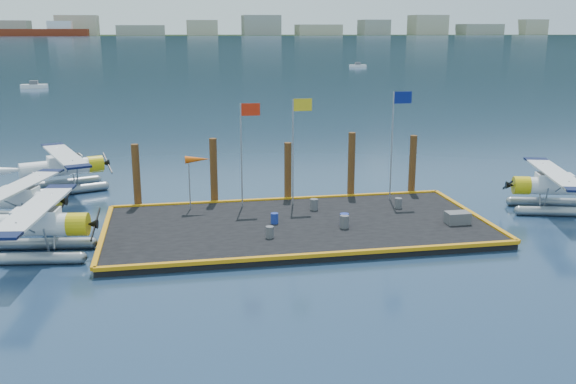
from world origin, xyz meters
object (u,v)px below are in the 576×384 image
seaplane_b (14,203)px  flagpole_red (245,139)px  seaplane_a (29,228)px  drum_1 (344,222)px  piling_1 (214,173)px  piling_2 (288,173)px  windsock (197,161)px  drum_0 (274,218)px  drum_5 (314,204)px  piling_3 (351,167)px  flagpole_blue (396,129)px  piling_0 (137,178)px  drum_4 (398,203)px  crate (457,218)px  drum_3 (270,232)px  seaplane_c (60,170)px  flagpole_yellow (296,135)px  piling_4 (412,167)px  drum_2 (344,220)px  seaplane_d (560,189)px

seaplane_b → flagpole_red: (12.67, 0.23, 3.07)m
seaplane_a → drum_1: 15.43m
piling_1 → piling_2: size_ratio=1.11×
seaplane_b → windsock: size_ratio=2.73×
drum_0 → drum_5: size_ratio=0.89×
seaplane_a → piling_3: (17.65, 7.09, 0.75)m
flagpole_blue → piling_0: bearing=174.0°
drum_5 → piling_3: 4.51m
seaplane_a → windsock: bearing=131.5°
piling_1 → piling_2: (4.50, 0.00, -0.20)m
drum_4 → flagpole_blue: (0.36, 1.93, 3.99)m
drum_1 → windsock: (-7.29, 5.03, 2.50)m
seaplane_b → drum_1: bearing=90.5°
crate → piling_0: piling_0 is taller
drum_4 → flagpole_red: size_ratio=0.10×
drum_4 → crate: crate is taller
piling_0 → piling_1: 4.50m
drum_3 → piling_2: piling_2 is taller
seaplane_c → flagpole_red: size_ratio=1.53×
seaplane_c → piling_3: bearing=53.5°
piling_2 → piling_3: bearing=0.0°
piling_1 → drum_5: bearing=-28.8°
drum_1 → piling_0: 12.70m
drum_3 → piling_2: size_ratio=0.15×
seaplane_a → piling_0: (4.65, 7.09, 0.60)m
flagpole_yellow → seaplane_b: bearing=-179.2°
drum_1 → drum_5: 3.71m
flagpole_red → piling_4: flagpole_red is taller
crate → flagpole_red: 12.52m
piling_4 → piling_2: bearing=180.0°
drum_1 → piling_4: 9.19m
seaplane_a → drum_3: (11.34, -0.42, -0.72)m
seaplane_c → drum_3: 17.79m
piling_1 → windsock: bearing=-122.7°
seaplane_c → flagpole_red: flagpole_red is taller
seaplane_c → drum_3: seaplane_c is taller
seaplane_a → drum_5: bearing=113.0°
drum_2 → piling_0: (-10.85, 6.30, 1.27)m
drum_2 → windsock: size_ratio=0.21×
seaplane_b → drum_3: 14.34m
seaplane_c → seaplane_b: bearing=-28.5°
piling_3 → flagpole_red: bearing=-166.7°
drum_1 → windsock: windsock is taller
flagpole_red → piling_3: flagpole_red is taller
drum_4 → piling_2: piling_2 is taller
seaplane_d → seaplane_b: bearing=100.8°
windsock → seaplane_b: bearing=-178.7°
piling_3 → piling_4: bearing=0.0°
seaplane_b → drum_4: seaplane_b is taller
seaplane_b → drum_2: bearing=91.6°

